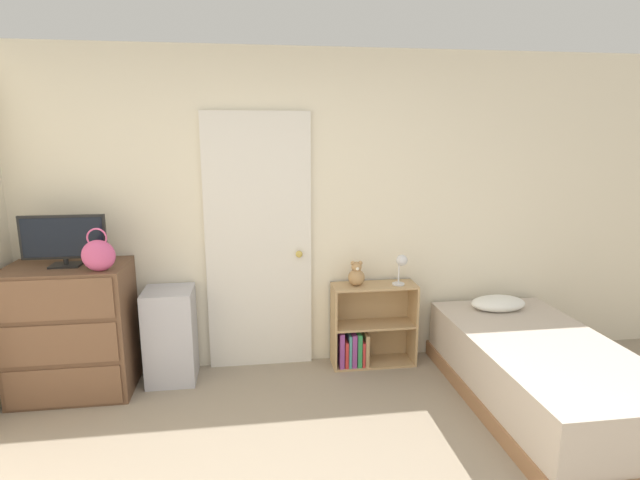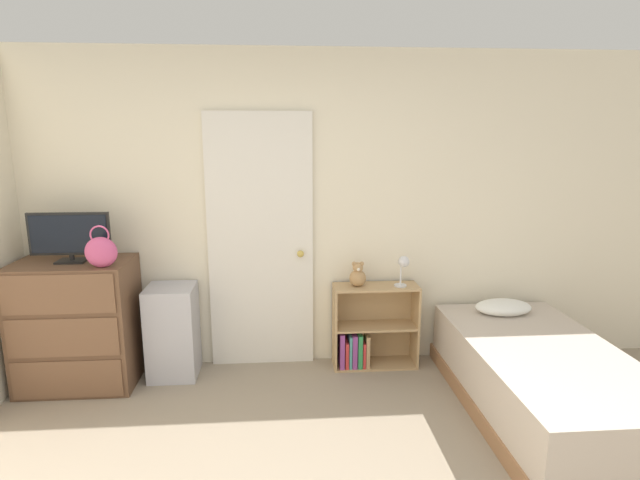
% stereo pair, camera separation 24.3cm
% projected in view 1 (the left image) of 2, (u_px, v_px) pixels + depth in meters
% --- Properties ---
extents(wall_back, '(10.00, 0.06, 2.55)m').
position_uv_depth(wall_back, '(279.00, 213.00, 4.02)').
color(wall_back, beige).
rests_on(wall_back, ground_plane).
extents(door_closed, '(0.84, 0.09, 2.07)m').
position_uv_depth(door_closed, '(259.00, 244.00, 4.00)').
color(door_closed, silver).
rests_on(door_closed, ground_plane).
extents(dresser, '(0.84, 0.54, 0.97)m').
position_uv_depth(dresser, '(72.00, 330.00, 3.67)').
color(dresser, brown).
rests_on(dresser, ground_plane).
extents(tv, '(0.58, 0.16, 0.37)m').
position_uv_depth(tv, '(63.00, 240.00, 3.52)').
color(tv, black).
rests_on(tv, dresser).
extents(handbag, '(0.22, 0.11, 0.30)m').
position_uv_depth(handbag, '(98.00, 255.00, 3.41)').
color(handbag, '#C64C7F').
rests_on(handbag, dresser).
extents(storage_bin, '(0.37, 0.36, 0.74)m').
position_uv_depth(storage_bin, '(171.00, 335.00, 3.87)').
color(storage_bin, '#ADADB7').
rests_on(storage_bin, ground_plane).
extents(bookshelf, '(0.69, 0.25, 0.69)m').
position_uv_depth(bookshelf, '(366.00, 332.00, 4.16)').
color(bookshelf, tan).
rests_on(bookshelf, ground_plane).
extents(teddy_bear, '(0.13, 0.13, 0.21)m').
position_uv_depth(teddy_bear, '(356.00, 275.00, 4.03)').
color(teddy_bear, tan).
rests_on(teddy_bear, bookshelf).
extents(desk_lamp, '(0.11, 0.11, 0.25)m').
position_uv_depth(desk_lamp, '(401.00, 264.00, 4.03)').
color(desk_lamp, silver).
rests_on(desk_lamp, bookshelf).
extents(bed, '(1.00, 1.91, 0.59)m').
position_uv_depth(bed, '(542.00, 374.00, 3.52)').
color(bed, '#996B47').
rests_on(bed, ground_plane).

